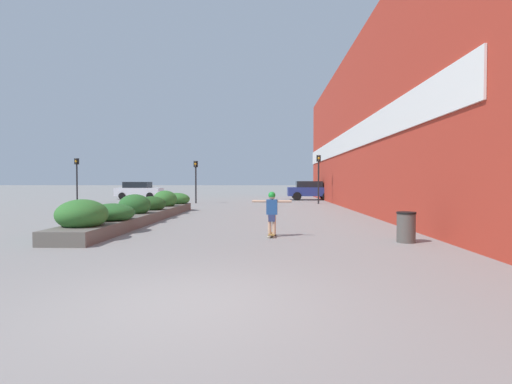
% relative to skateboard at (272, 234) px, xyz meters
% --- Properties ---
extents(ground_plane, '(300.00, 300.00, 0.00)m').
position_rel_skateboard_xyz_m(ground_plane, '(-1.20, -6.37, -0.07)').
color(ground_plane, gray).
extents(building_wall_right, '(0.67, 41.62, 9.23)m').
position_rel_skateboard_xyz_m(building_wall_right, '(4.87, 9.20, 4.54)').
color(building_wall_right, '#B23323').
rests_on(building_wall_right, ground_plane).
extents(planter_box, '(1.57, 13.14, 1.15)m').
position_rel_skateboard_xyz_m(planter_box, '(-5.17, 4.25, 0.37)').
color(planter_box, '#605B54').
rests_on(planter_box, ground_plane).
extents(skateboard, '(0.26, 0.74, 0.09)m').
position_rel_skateboard_xyz_m(skateboard, '(0.00, 0.00, 0.00)').
color(skateboard, olive).
rests_on(skateboard, ground_plane).
extents(skateboarder, '(1.14, 0.21, 1.22)m').
position_rel_skateboard_xyz_m(skateboarder, '(0.00, 0.00, 0.76)').
color(skateboarder, tan).
rests_on(skateboarder, skateboard).
extents(trash_bin, '(0.50, 0.50, 0.81)m').
position_rel_skateboard_xyz_m(trash_bin, '(3.53, -0.98, 0.34)').
color(trash_bin, '#514C47').
rests_on(trash_bin, ground_plane).
extents(car_leftmost, '(4.57, 1.94, 1.37)m').
position_rel_skateboard_xyz_m(car_leftmost, '(11.94, 21.43, 0.66)').
color(car_leftmost, maroon).
rests_on(car_leftmost, ground_plane).
extents(car_center_left, '(3.96, 2.04, 1.55)m').
position_rel_skateboard_xyz_m(car_center_left, '(-11.72, 23.89, 0.74)').
color(car_center_left, silver).
rests_on(car_center_left, ground_plane).
extents(car_center_right, '(3.97, 1.95, 1.61)m').
position_rel_skateboard_xyz_m(car_center_right, '(3.51, 22.69, 0.78)').
color(car_center_right, navy).
rests_on(car_center_right, ground_plane).
extents(traffic_light_left, '(0.28, 0.30, 3.08)m').
position_rel_skateboard_xyz_m(traffic_light_left, '(-5.38, 17.29, 2.06)').
color(traffic_light_left, black).
rests_on(traffic_light_left, ground_plane).
extents(traffic_light_right, '(0.28, 0.30, 3.46)m').
position_rel_skateboard_xyz_m(traffic_light_right, '(3.47, 16.89, 2.29)').
color(traffic_light_right, black).
rests_on(traffic_light_right, ground_plane).
extents(traffic_light_far_left, '(0.28, 0.30, 3.31)m').
position_rel_skateboard_xyz_m(traffic_light_far_left, '(-14.33, 17.63, 2.20)').
color(traffic_light_far_left, black).
rests_on(traffic_light_far_left, ground_plane).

